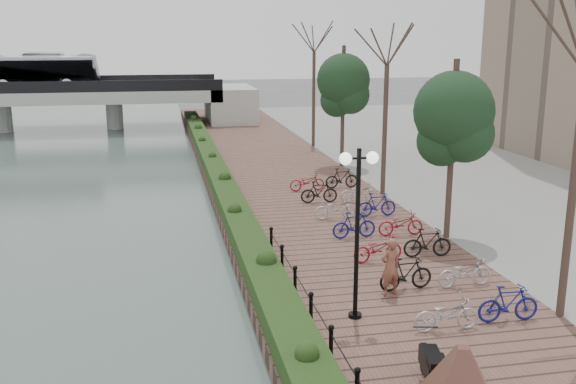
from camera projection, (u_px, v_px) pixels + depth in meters
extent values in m
cube|color=brown|center=(294.00, 195.00, 31.19)|extent=(8.00, 75.00, 0.50)
cube|color=#1B3412|center=(219.00, 176.00, 32.79)|extent=(1.10, 56.00, 0.60)
cylinder|color=black|center=(331.00, 342.00, 14.82)|extent=(0.10, 0.10, 0.70)
cylinder|color=black|center=(311.00, 308.00, 16.73)|extent=(0.10, 0.10, 0.70)
cylinder|color=black|center=(295.00, 280.00, 18.63)|extent=(0.10, 0.10, 0.70)
cylinder|color=black|center=(282.00, 257.00, 20.54)|extent=(0.10, 0.10, 0.70)
cylinder|color=black|center=(271.00, 239.00, 22.45)|extent=(0.10, 0.10, 0.70)
cylinder|color=black|center=(357.00, 235.00, 16.46)|extent=(0.12, 0.12, 4.53)
cylinder|color=black|center=(359.00, 158.00, 15.99)|extent=(0.70, 0.06, 0.06)
sphere|color=white|center=(346.00, 159.00, 15.92)|extent=(0.32, 0.32, 0.32)
sphere|color=white|center=(372.00, 158.00, 16.06)|extent=(0.32, 0.32, 0.32)
imported|color=brown|center=(390.00, 267.00, 18.25)|extent=(0.70, 0.53, 1.70)
imported|color=#B3B2B7|center=(446.00, 313.00, 16.16)|extent=(0.60, 1.71, 0.90)
imported|color=black|center=(407.00, 275.00, 18.63)|extent=(0.47, 1.66, 1.00)
imported|color=maroon|center=(377.00, 248.00, 21.12)|extent=(0.60, 1.71, 0.90)
imported|color=navy|center=(354.00, 225.00, 23.58)|extent=(0.47, 1.66, 1.00)
imported|color=#B3B2B7|center=(335.00, 208.00, 26.07)|extent=(0.60, 1.71, 0.90)
imported|color=black|center=(319.00, 192.00, 28.54)|extent=(0.47, 1.66, 1.00)
imported|color=maroon|center=(306.00, 181.00, 31.03)|extent=(0.60, 1.72, 0.90)
imported|color=navy|center=(511.00, 305.00, 16.50)|extent=(0.47, 1.66, 1.00)
imported|color=#B3B2B7|center=(464.00, 272.00, 18.99)|extent=(0.60, 1.71, 0.90)
imported|color=black|center=(429.00, 243.00, 21.45)|extent=(0.47, 1.66, 1.00)
imported|color=maroon|center=(400.00, 223.00, 23.94)|extent=(0.60, 1.71, 0.90)
imported|color=navy|center=(377.00, 205.00, 26.41)|extent=(0.47, 1.66, 1.00)
imported|color=#B3B2B7|center=(358.00, 192.00, 28.90)|extent=(0.60, 1.71, 0.90)
imported|color=black|center=(342.00, 178.00, 31.36)|extent=(0.47, 1.66, 1.00)
cube|color=#A6A7A1|center=(1.00, 96.00, 53.09)|extent=(36.00, 8.00, 1.00)
cube|color=black|center=(10.00, 81.00, 56.58)|extent=(36.00, 0.15, 0.90)
cylinder|color=#A6A7A1|center=(3.00, 117.00, 53.50)|extent=(1.40, 1.40, 2.50)
cylinder|color=#A6A7A1|center=(115.00, 115.00, 55.23)|extent=(1.40, 1.40, 2.50)
imported|color=white|center=(32.00, 71.00, 53.11)|extent=(2.52, 10.77, 3.00)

